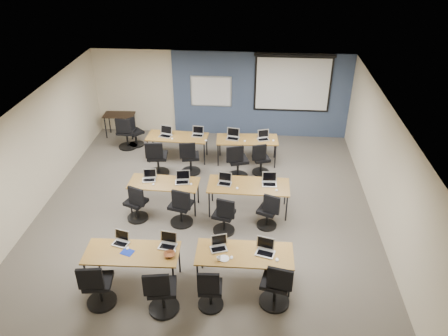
# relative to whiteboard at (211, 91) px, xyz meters

# --- Properties ---
(floor) EXTENTS (8.00, 9.00, 0.02)m
(floor) POSITION_rel_whiteboard_xyz_m (0.30, -4.43, -1.45)
(floor) COLOR #6B6354
(floor) RESTS_ON ground
(ceiling) EXTENTS (8.00, 9.00, 0.02)m
(ceiling) POSITION_rel_whiteboard_xyz_m (0.30, -4.43, 1.25)
(ceiling) COLOR white
(ceiling) RESTS_ON ground
(wall_back) EXTENTS (8.00, 0.04, 2.70)m
(wall_back) POSITION_rel_whiteboard_xyz_m (0.30, 0.07, -0.10)
(wall_back) COLOR beige
(wall_back) RESTS_ON ground
(wall_front) EXTENTS (8.00, 0.04, 2.70)m
(wall_front) POSITION_rel_whiteboard_xyz_m (0.30, -8.93, -0.10)
(wall_front) COLOR beige
(wall_front) RESTS_ON ground
(wall_left) EXTENTS (0.04, 9.00, 2.70)m
(wall_left) POSITION_rel_whiteboard_xyz_m (-3.70, -4.43, -0.10)
(wall_left) COLOR beige
(wall_left) RESTS_ON ground
(wall_right) EXTENTS (0.04, 9.00, 2.70)m
(wall_right) POSITION_rel_whiteboard_xyz_m (4.30, -4.43, -0.10)
(wall_right) COLOR beige
(wall_right) RESTS_ON ground
(blue_accent_panel) EXTENTS (5.50, 0.04, 2.70)m
(blue_accent_panel) POSITION_rel_whiteboard_xyz_m (1.55, 0.04, -0.10)
(blue_accent_panel) COLOR #3D5977
(blue_accent_panel) RESTS_ON wall_back
(whiteboard) EXTENTS (1.28, 0.03, 0.98)m
(whiteboard) POSITION_rel_whiteboard_xyz_m (0.00, 0.00, 0.00)
(whiteboard) COLOR silver
(whiteboard) RESTS_ON wall_back
(projector_screen) EXTENTS (2.40, 0.10, 1.82)m
(projector_screen) POSITION_rel_whiteboard_xyz_m (2.50, -0.02, 0.44)
(projector_screen) COLOR black
(projector_screen) RESTS_ON wall_back
(training_table_front_left) EXTENTS (1.78, 0.74, 0.73)m
(training_table_front_left) POSITION_rel_whiteboard_xyz_m (-0.80, -6.74, -0.77)
(training_table_front_left) COLOR #A47543
(training_table_front_left) RESTS_ON floor
(training_table_front_right) EXTENTS (1.83, 0.76, 0.73)m
(training_table_front_right) POSITION_rel_whiteboard_xyz_m (1.31, -6.60, -0.76)
(training_table_front_right) COLOR olive
(training_table_front_right) RESTS_ON floor
(training_table_mid_left) EXTENTS (1.66, 0.69, 0.73)m
(training_table_mid_left) POSITION_rel_whiteboard_xyz_m (-0.69, -4.26, -0.77)
(training_table_mid_left) COLOR brown
(training_table_mid_left) RESTS_ON floor
(training_table_mid_right) EXTENTS (1.92, 0.80, 0.73)m
(training_table_mid_right) POSITION_rel_whiteboard_xyz_m (1.32, -4.21, -0.76)
(training_table_mid_right) COLOR brown
(training_table_mid_right) RESTS_ON floor
(training_table_back_left) EXTENTS (1.73, 0.72, 0.73)m
(training_table_back_left) POSITION_rel_whiteboard_xyz_m (-0.80, -1.77, -0.77)
(training_table_back_left) COLOR olive
(training_table_back_left) RESTS_ON floor
(training_table_back_right) EXTENTS (1.73, 0.72, 0.73)m
(training_table_back_right) POSITION_rel_whiteboard_xyz_m (1.21, -1.79, -0.77)
(training_table_back_right) COLOR #9F572C
(training_table_back_right) RESTS_ON floor
(laptop_0) EXTENTS (0.30, 0.26, 0.23)m
(laptop_0) POSITION_rel_whiteboard_xyz_m (-1.08, -6.48, -0.66)
(laptop_0) COLOR #A9A9A9
(laptop_0) RESTS_ON training_table_front_left
(mouse_0) EXTENTS (0.08, 0.10, 0.03)m
(mouse_0) POSITION_rel_whiteboard_xyz_m (-0.91, -6.65, -0.71)
(mouse_0) COLOR white
(mouse_0) RESTS_ON training_table_front_left
(task_chair_0) EXTENTS (0.55, 0.55, 1.03)m
(task_chair_0) POSITION_rel_whiteboard_xyz_m (-1.29, -7.39, -1.02)
(task_chair_0) COLOR black
(task_chair_0) RESTS_ON floor
(laptop_1) EXTENTS (0.33, 0.28, 0.25)m
(laptop_1) POSITION_rel_whiteboard_xyz_m (-0.16, -6.49, -0.66)
(laptop_1) COLOR #AEAEAE
(laptop_1) RESTS_ON training_table_front_left
(mouse_1) EXTENTS (0.08, 0.11, 0.03)m
(mouse_1) POSITION_rel_whiteboard_xyz_m (-0.01, -6.66, -0.71)
(mouse_1) COLOR white
(mouse_1) RESTS_ON training_table_front_left
(task_chair_1) EXTENTS (0.56, 0.56, 1.04)m
(task_chair_1) POSITION_rel_whiteboard_xyz_m (-0.11, -7.45, -1.02)
(task_chair_1) COLOR black
(task_chair_1) RESTS_ON floor
(laptop_2) EXTENTS (0.31, 0.26, 0.24)m
(laptop_2) POSITION_rel_whiteboard_xyz_m (0.82, -6.48, -0.66)
(laptop_2) COLOR #BABABE
(laptop_2) RESTS_ON training_table_front_right
(mouse_2) EXTENTS (0.08, 0.11, 0.03)m
(mouse_2) POSITION_rel_whiteboard_xyz_m (1.08, -6.75, -0.71)
(mouse_2) COLOR white
(mouse_2) RESTS_ON training_table_front_right
(task_chair_2) EXTENTS (0.47, 0.47, 0.96)m
(task_chair_2) POSITION_rel_whiteboard_xyz_m (0.73, -7.30, -1.06)
(task_chair_2) COLOR black
(task_chair_2) RESTS_ON floor
(laptop_3) EXTENTS (0.34, 0.29, 0.26)m
(laptop_3) POSITION_rel_whiteboard_xyz_m (1.70, -6.53, -0.66)
(laptop_3) COLOR #AAAAB0
(laptop_3) RESTS_ON training_table_front_right
(mouse_3) EXTENTS (0.07, 0.11, 0.04)m
(mouse_3) POSITION_rel_whiteboard_xyz_m (1.92, -6.75, -0.71)
(mouse_3) COLOR white
(mouse_3) RESTS_ON training_table_front_right
(task_chair_3) EXTENTS (0.56, 0.56, 1.04)m
(task_chair_3) POSITION_rel_whiteboard_xyz_m (1.91, -7.14, -1.02)
(task_chair_3) COLOR black
(task_chair_3) RESTS_ON floor
(laptop_4) EXTENTS (0.31, 0.26, 0.24)m
(laptop_4) POSITION_rel_whiteboard_xyz_m (-1.06, -4.15, -0.66)
(laptop_4) COLOR #B8B9BF
(laptop_4) RESTS_ON training_table_mid_left
(mouse_4) EXTENTS (0.07, 0.10, 0.03)m
(mouse_4) POSITION_rel_whiteboard_xyz_m (-0.92, -4.37, -0.71)
(mouse_4) COLOR white
(mouse_4) RESTS_ON training_table_mid_left
(task_chair_4) EXTENTS (0.52, 0.49, 0.98)m
(task_chair_4) POSITION_rel_whiteboard_xyz_m (-1.24, -4.79, -1.05)
(task_chair_4) COLOR black
(task_chair_4) RESTS_ON floor
(laptop_5) EXTENTS (0.33, 0.28, 0.25)m
(laptop_5) POSITION_rel_whiteboard_xyz_m (-0.25, -4.18, -0.66)
(laptop_5) COLOR silver
(laptop_5) RESTS_ON training_table_mid_left
(mouse_5) EXTENTS (0.06, 0.10, 0.03)m
(mouse_5) POSITION_rel_whiteboard_xyz_m (-0.03, -4.29, -0.71)
(mouse_5) COLOR white
(mouse_5) RESTS_ON training_table_mid_left
(task_chair_5) EXTENTS (0.53, 0.53, 1.01)m
(task_chair_5) POSITION_rel_whiteboard_xyz_m (-0.19, -4.88, -1.03)
(task_chair_5) COLOR black
(task_chair_5) RESTS_ON floor
(laptop_6) EXTENTS (0.31, 0.27, 0.24)m
(laptop_6) POSITION_rel_whiteboard_xyz_m (0.75, -4.17, -0.66)
(laptop_6) COLOR #B0B0B6
(laptop_6) RESTS_ON training_table_mid_right
(mouse_6) EXTENTS (0.07, 0.10, 0.04)m
(mouse_6) POSITION_rel_whiteboard_xyz_m (1.06, -4.39, -0.71)
(mouse_6) COLOR white
(mouse_6) RESTS_ON training_table_mid_right
(task_chair_6) EXTENTS (0.50, 0.50, 0.98)m
(task_chair_6) POSITION_rel_whiteboard_xyz_m (0.82, -5.11, -1.05)
(task_chair_6) COLOR black
(task_chair_6) RESTS_ON floor
(laptop_7) EXTENTS (0.34, 0.29, 0.26)m
(laptop_7) POSITION_rel_whiteboard_xyz_m (1.80, -4.11, -0.66)
(laptop_7) COLOR #B6B7C2
(laptop_7) RESTS_ON training_table_mid_right
(mouse_7) EXTENTS (0.07, 0.11, 0.04)m
(mouse_7) POSITION_rel_whiteboard_xyz_m (1.97, -4.40, -0.71)
(mouse_7) COLOR white
(mouse_7) RESTS_ON training_table_mid_right
(task_chair_7) EXTENTS (0.49, 0.46, 0.95)m
(task_chair_7) POSITION_rel_whiteboard_xyz_m (1.79, -4.84, -1.06)
(task_chair_7) COLOR black
(task_chair_7) RESTS_ON floor
(laptop_8) EXTENTS (0.35, 0.30, 0.27)m
(laptop_8) POSITION_rel_whiteboard_xyz_m (-1.13, -1.74, -0.65)
(laptop_8) COLOR silver
(laptop_8) RESTS_ON training_table_back_left
(mouse_8) EXTENTS (0.08, 0.11, 0.03)m
(mouse_8) POSITION_rel_whiteboard_xyz_m (-0.91, -1.96, -0.71)
(mouse_8) COLOR white
(mouse_8) RESTS_ON training_table_back_left
(task_chair_8) EXTENTS (0.58, 0.58, 1.05)m
(task_chair_8) POSITION_rel_whiteboard_xyz_m (-1.20, -2.71, -1.01)
(task_chair_8) COLOR black
(task_chair_8) RESTS_ON floor
(laptop_9) EXTENTS (0.32, 0.27, 0.25)m
(laptop_9) POSITION_rel_whiteboard_xyz_m (-0.22, -1.65, -0.66)
(laptop_9) COLOR #B7B7C1
(laptop_9) RESTS_ON training_table_back_left
(mouse_9) EXTENTS (0.08, 0.11, 0.04)m
(mouse_9) POSITION_rel_whiteboard_xyz_m (0.05, -1.99, -0.71)
(mouse_9) COLOR white
(mouse_9) RESTS_ON training_table_back_left
(task_chair_9) EXTENTS (0.53, 0.53, 1.01)m
(task_chair_9) POSITION_rel_whiteboard_xyz_m (-0.33, -2.57, -1.03)
(task_chair_9) COLOR black
(task_chair_9) RESTS_ON floor
(laptop_10) EXTENTS (0.36, 0.30, 0.27)m
(laptop_10) POSITION_rel_whiteboard_xyz_m (0.80, -1.76, -0.65)
(laptop_10) COLOR silver
(laptop_10) RESTS_ON training_table_back_right
(mouse_10) EXTENTS (0.09, 0.11, 0.04)m
(mouse_10) POSITION_rel_whiteboard_xyz_m (1.14, -1.94, -0.71)
(mouse_10) COLOR white
(mouse_10) RESTS_ON training_table_back_right
(task_chair_10) EXTENTS (0.58, 0.56, 1.04)m
(task_chair_10) POSITION_rel_whiteboard_xyz_m (0.97, -2.72, -1.02)
(task_chair_10) COLOR black
(task_chair_10) RESTS_ON floor
(laptop_11) EXTENTS (0.33, 0.28, 0.25)m
(laptop_11) POSITION_rel_whiteboard_xyz_m (1.66, -1.75, -0.66)
(laptop_11) COLOR #BABAC7
(laptop_11) RESTS_ON training_table_back_right
(mouse_11) EXTENTS (0.09, 0.11, 0.04)m
(mouse_11) POSITION_rel_whiteboard_xyz_m (1.94, -1.85, -0.71)
(mouse_11) COLOR white
(mouse_11) RESTS_ON training_table_back_right
(task_chair_11) EXTENTS (0.49, 0.47, 0.96)m
(task_chair_11) POSITION_rel_whiteboard_xyz_m (1.60, -2.45, -1.06)
(task_chair_11) COLOR black
(task_chair_11) RESTS_ON floor
(blue_mousepad) EXTENTS (0.28, 0.25, 0.01)m
(blue_mousepad) POSITION_rel_whiteboard_xyz_m (-0.89, -6.75, -0.72)
(blue_mousepad) COLOR #1229A5
(blue_mousepad) RESTS_ON training_table_front_left
(snack_bowl) EXTENTS (0.22, 0.22, 0.05)m
(snack_bowl) POSITION_rel_whiteboard_xyz_m (-0.08, -6.78, -0.70)
(snack_bowl) COLOR #99663A
(snack_bowl) RESTS_ON training_table_front_left
(snack_plate) EXTENTS (0.22, 0.22, 0.01)m
(snack_plate) POSITION_rel_whiteboard_xyz_m (0.94, -6.78, -0.71)
(snack_plate) COLOR white
(snack_plate) RESTS_ON training_table_front_right
(coffee_cup) EXTENTS (0.09, 0.09, 0.07)m
(coffee_cup) POSITION_rel_whiteboard_xyz_m (0.85, -6.84, -0.67)
(coffee_cup) COLOR white
(coffee_cup) RESTS_ON snack_plate
(utility_table) EXTENTS (0.96, 0.53, 0.75)m
(utility_table) POSITION_rel_whiteboard_xyz_m (-2.90, -0.39, -0.79)
(utility_table) COLOR black
(utility_table) RESTS_ON floor
(spare_chair_a) EXTENTS (0.56, 0.46, 0.95)m
(spare_chair_a) POSITION_rel_whiteboard_xyz_m (-2.28, -1.05, -1.06)
(spare_chair_a) COLOR black
(spare_chair_a) RESTS_ON floor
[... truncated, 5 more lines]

